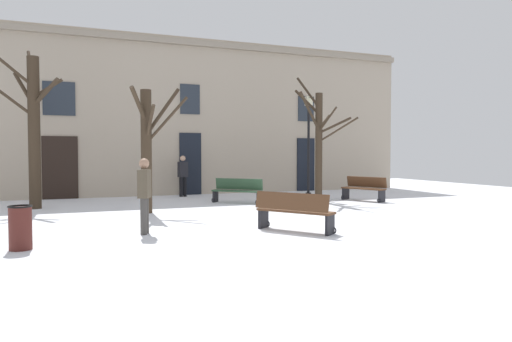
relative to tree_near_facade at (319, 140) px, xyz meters
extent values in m
plane|color=white|center=(-3.65, -4.80, -2.28)|extent=(33.09, 33.09, 0.00)
cube|color=tan|center=(-3.65, 4.71, 1.08)|extent=(20.68, 0.40, 6.72)
cube|color=gray|center=(-3.65, 4.46, 4.19)|extent=(20.68, 0.30, 0.24)
cube|color=black|center=(-8.91, 4.49, -1.06)|extent=(1.30, 0.08, 2.44)
cube|color=#262D38|center=(-8.91, 4.49, 1.62)|extent=(1.17, 0.06, 1.30)
cube|color=black|center=(-3.75, 4.49, -0.96)|extent=(0.94, 0.08, 2.65)
cube|color=#262D38|center=(-3.75, 4.49, 1.80)|extent=(0.85, 0.06, 1.27)
cube|color=black|center=(1.81, 4.49, -1.04)|extent=(0.90, 0.08, 2.48)
cube|color=#262D38|center=(1.81, 4.49, 1.59)|extent=(0.81, 0.06, 1.18)
cylinder|color=#382B1E|center=(0.00, -0.01, -0.28)|extent=(0.26, 0.26, 3.99)
cylinder|color=#382B1E|center=(0.46, -0.59, 0.34)|extent=(0.98, 1.23, 0.89)
cylinder|color=#382B1E|center=(-0.42, -0.08, 1.03)|extent=(0.94, 0.26, 1.41)
cylinder|color=#382B1E|center=(-0.21, 0.46, 1.77)|extent=(0.52, 1.03, 1.25)
cylinder|color=#382B1E|center=(0.00, -0.60, 0.69)|extent=(0.08, 1.23, 0.85)
cylinder|color=#382B1E|center=(0.53, -0.26, 0.52)|extent=(1.12, 0.60, 0.64)
cylinder|color=#382B1E|center=(0.37, 0.25, 0.66)|extent=(0.84, 0.62, 0.64)
cylinder|color=#382B1E|center=(-0.26, 0.44, 1.41)|extent=(0.63, 1.01, 1.01)
cylinder|color=#382B1E|center=(-6.41, -1.04, -0.45)|extent=(0.32, 0.32, 3.67)
cylinder|color=#382B1E|center=(-6.35, -1.38, 0.39)|extent=(0.23, 0.78, 1.04)
cylinder|color=#382B1E|center=(-5.88, -0.81, 0.78)|extent=(1.19, 0.60, 1.52)
cylinder|color=#382B1E|center=(-6.66, -1.37, 0.90)|extent=(0.65, 0.82, 1.02)
cylinder|color=#382B1E|center=(-5.84, -1.26, 0.48)|extent=(1.23, 0.55, 1.43)
cylinder|color=#382B1E|center=(-9.59, 1.39, 0.16)|extent=(0.37, 0.37, 4.87)
cylinder|color=#382B1E|center=(-9.22, 1.03, 1.42)|extent=(0.89, 0.88, 0.89)
cylinder|color=#382B1E|center=(-10.28, 1.27, 1.23)|extent=(1.44, 0.35, 1.17)
cylinder|color=#382B1E|center=(-10.11, 1.10, 2.06)|extent=(1.12, 0.68, 0.91)
cylinder|color=#382B1E|center=(-9.71, 2.06, 2.44)|extent=(0.34, 1.42, 1.16)
cylinder|color=#382B1E|center=(-9.87, 1.56, 1.55)|extent=(0.70, 0.49, 1.12)
cylinder|color=#382B1E|center=(-9.16, 1.28, 1.59)|extent=(0.94, 0.33, 0.66)
cylinder|color=black|center=(0.35, 1.45, -0.44)|extent=(0.10, 0.10, 3.68)
cylinder|color=black|center=(0.35, 1.45, -2.18)|extent=(0.22, 0.22, 0.20)
cube|color=beige|center=(0.35, 1.45, 1.58)|extent=(0.24, 0.24, 0.36)
cone|color=black|center=(0.35, 1.45, 1.76)|extent=(0.30, 0.30, 0.14)
cylinder|color=#4C1E19|center=(-9.39, -5.56, -1.88)|extent=(0.40, 0.40, 0.80)
torus|color=black|center=(-9.39, -5.56, -1.47)|extent=(0.43, 0.43, 0.04)
cube|color=#51331E|center=(1.64, -0.46, -1.82)|extent=(1.07, 1.73, 0.05)
cube|color=#51331E|center=(1.83, -0.38, -1.58)|extent=(0.76, 1.60, 0.40)
cube|color=black|center=(1.34, 0.26, -2.05)|extent=(0.40, 0.21, 0.46)
torus|color=black|center=(1.17, 0.19, -2.20)|extent=(0.09, 0.17, 0.17)
cube|color=black|center=(1.94, -1.19, -2.05)|extent=(0.40, 0.21, 0.46)
torus|color=black|center=(1.78, -1.25, -2.20)|extent=(0.09, 0.17, 0.17)
cube|color=#2D4C33|center=(-3.00, 0.58, -1.85)|extent=(1.61, 1.56, 0.05)
cube|color=#2D4C33|center=(-2.87, 0.71, -1.61)|extent=(1.39, 1.33, 0.40)
cube|color=black|center=(-3.62, 1.17, -2.06)|extent=(0.29, 0.30, 0.43)
torus|color=black|center=(-3.72, 1.06, -2.20)|extent=(0.14, 0.14, 0.17)
cube|color=black|center=(-2.38, -0.01, -2.06)|extent=(0.29, 0.30, 0.43)
torus|color=black|center=(-2.48, -0.12, -2.20)|extent=(0.14, 0.14, 0.17)
cube|color=#51331E|center=(-3.74, -5.61, -1.81)|extent=(1.40, 1.76, 0.05)
cube|color=#51331E|center=(-3.90, -5.72, -1.58)|extent=(1.16, 1.59, 0.39)
cube|color=black|center=(-3.24, -6.32, -2.05)|extent=(0.35, 0.27, 0.47)
torus|color=black|center=(-3.11, -6.23, -2.20)|extent=(0.12, 0.16, 0.17)
cube|color=black|center=(-4.23, -4.90, -2.05)|extent=(0.35, 0.27, 0.47)
torus|color=black|center=(-4.10, -4.80, -2.20)|extent=(0.12, 0.16, 0.17)
cylinder|color=#403D3A|center=(-7.03, -4.79, -1.88)|extent=(0.14, 0.14, 0.81)
cylinder|color=#403D3A|center=(-6.96, -4.63, -1.88)|extent=(0.14, 0.14, 0.81)
cube|color=#4C4233|center=(-7.00, -4.71, -1.16)|extent=(0.35, 0.44, 0.62)
sphere|color=#9E755B|center=(-7.00, -4.71, -0.71)|extent=(0.22, 0.22, 0.22)
cylinder|color=black|center=(-4.17, 3.71, -1.88)|extent=(0.14, 0.14, 0.81)
cylinder|color=black|center=(-4.34, 3.66, -1.88)|extent=(0.14, 0.14, 0.81)
cube|color=black|center=(-4.25, 3.69, -1.16)|extent=(0.43, 0.33, 0.62)
sphere|color=tan|center=(-4.25, 3.69, -0.71)|extent=(0.22, 0.22, 0.22)
camera|label=1|loc=(-8.48, -15.17, -0.48)|focal=32.78mm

